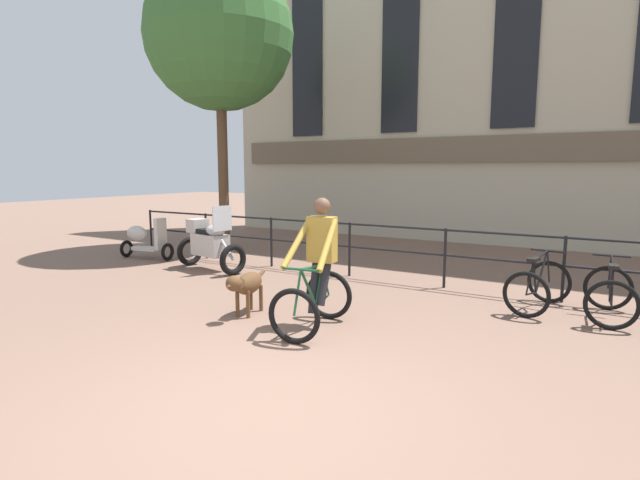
# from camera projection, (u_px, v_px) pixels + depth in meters

# --- Properties ---
(ground_plane) EXTENTS (60.00, 60.00, 0.00)m
(ground_plane) POSITION_uv_depth(u_px,v_px,m) (263.00, 408.00, 4.35)
(ground_plane) COLOR #7A5B4C
(canal_railing) EXTENTS (15.05, 0.05, 1.05)m
(canal_railing) POSITION_uv_depth(u_px,v_px,m) (445.00, 248.00, 8.66)
(canal_railing) COLOR black
(canal_railing) RESTS_ON ground_plane
(building_facade) EXTENTS (18.00, 0.72, 11.56)m
(building_facade) POSITION_uv_depth(u_px,v_px,m) (520.00, 25.00, 12.86)
(building_facade) COLOR #BCB299
(building_facade) RESTS_ON ground_plane
(cyclist_with_bike) EXTENTS (0.84, 1.25, 1.70)m
(cyclist_with_bike) POSITION_uv_depth(u_px,v_px,m) (317.00, 270.00, 6.47)
(cyclist_with_bike) COLOR black
(cyclist_with_bike) RESTS_ON ground_plane
(dog) EXTENTS (0.36, 1.03, 0.64)m
(dog) POSITION_uv_depth(u_px,v_px,m) (246.00, 284.00, 7.06)
(dog) COLOR brown
(dog) RESTS_ON ground_plane
(parked_motorcycle) EXTENTS (1.71, 0.93, 1.35)m
(parked_motorcycle) POSITION_uv_depth(u_px,v_px,m) (210.00, 243.00, 10.21)
(parked_motorcycle) COLOR black
(parked_motorcycle) RESTS_ON ground_plane
(parked_bicycle_near_lamp) EXTENTS (0.84, 1.20, 0.86)m
(parked_bicycle_near_lamp) POSITION_uv_depth(u_px,v_px,m) (538.00, 286.00, 7.34)
(parked_bicycle_near_lamp) COLOR black
(parked_bicycle_near_lamp) RESTS_ON ground_plane
(parked_bicycle_mid_left) EXTENTS (0.72, 1.15, 0.86)m
(parked_bicycle_mid_left) POSITION_uv_depth(u_px,v_px,m) (610.00, 294.00, 6.87)
(parked_bicycle_mid_left) COLOR black
(parked_bicycle_mid_left) RESTS_ON ground_plane
(parked_scooter) EXTENTS (1.33, 0.59, 0.96)m
(parked_scooter) POSITION_uv_depth(u_px,v_px,m) (145.00, 239.00, 11.53)
(parked_scooter) COLOR black
(parked_scooter) RESTS_ON ground_plane
(tree_canalside_left) EXTENTS (3.71, 3.71, 7.22)m
(tree_canalside_left) POSITION_uv_depth(u_px,v_px,m) (219.00, 36.00, 12.38)
(tree_canalside_left) COLOR brown
(tree_canalside_left) RESTS_ON ground_plane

